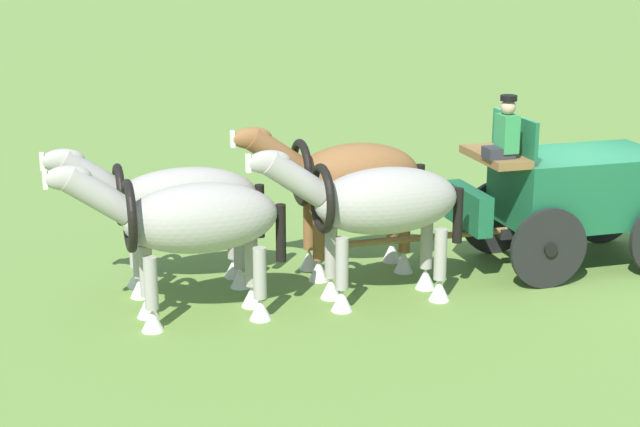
% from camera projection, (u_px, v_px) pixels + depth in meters
% --- Properties ---
extents(ground_plane, '(220.00, 220.00, 0.00)m').
position_uv_depth(ground_plane, '(575.00, 264.00, 15.93)').
color(ground_plane, olive).
extents(show_wagon, '(5.43, 2.76, 2.79)m').
position_uv_depth(show_wagon, '(573.00, 191.00, 15.56)').
color(show_wagon, '#195B38').
rests_on(show_wagon, ground).
extents(draft_horse_rear_near, '(3.03, 1.57, 2.27)m').
position_uv_depth(draft_horse_rear_near, '(377.00, 205.00, 13.98)').
color(draft_horse_rear_near, '#9E998E').
rests_on(draft_horse_rear_near, ground).
extents(draft_horse_rear_off, '(2.92, 1.57, 2.34)m').
position_uv_depth(draft_horse_rear_off, '(349.00, 180.00, 15.17)').
color(draft_horse_rear_off, brown).
rests_on(draft_horse_rear_off, ground).
extents(draft_horse_lead_near, '(3.03, 1.57, 2.23)m').
position_uv_depth(draft_horse_lead_near, '(191.00, 223.00, 13.29)').
color(draft_horse_lead_near, '#9E998E').
rests_on(draft_horse_lead_near, ground).
extents(draft_horse_lead_off, '(3.03, 1.53, 2.18)m').
position_uv_depth(draft_horse_lead_off, '(175.00, 201.00, 14.50)').
color(draft_horse_lead_off, '#9E998E').
rests_on(draft_horse_lead_off, ground).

